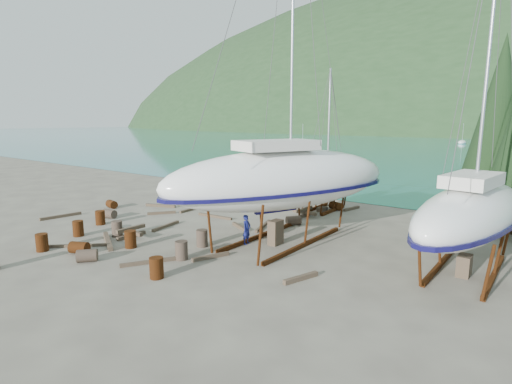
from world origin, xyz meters
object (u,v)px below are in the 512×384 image
Objects in this scene: large_sailboat_near at (283,179)px; large_sailboat_far at (471,212)px; small_sailboat_shore at (325,188)px; worker at (247,230)px.

large_sailboat_far is at bearing 29.79° from large_sailboat_near.
small_sailboat_shore is at bearing 153.15° from large_sailboat_far.
large_sailboat_near is at bearing -77.02° from small_sailboat_shore.
large_sailboat_near is 2.13× the size of small_sailboat_shore.
large_sailboat_far is 10.45m from worker.
large_sailboat_near is at bearing -45.25° from worker.
small_sailboat_shore reaches higher than worker.
large_sailboat_near is 1.31× the size of large_sailboat_far.
large_sailboat_far reaches higher than worker.
small_sailboat_shore is 6.37× the size of worker.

